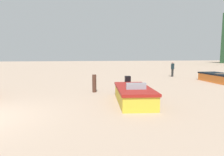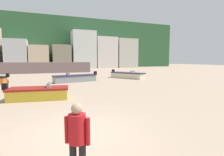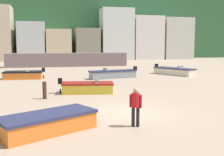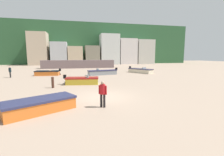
# 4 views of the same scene
# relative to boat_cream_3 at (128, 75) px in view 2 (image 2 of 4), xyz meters

# --- Properties ---
(ground_plane) EXTENTS (160.00, 160.00, 0.00)m
(ground_plane) POSITION_rel_boat_cream_3_xyz_m (-9.64, -15.49, -0.40)
(ground_plane) COLOR tan
(headland_hill) EXTENTS (90.00, 32.00, 15.74)m
(headland_hill) POSITION_rel_boat_cream_3_xyz_m (-9.64, 50.51, 7.47)
(headland_hill) COLOR #2E5A35
(headland_hill) RESTS_ON ground
(harbor_pier) EXTENTS (18.04, 2.40, 2.03)m
(harbor_pier) POSITION_rel_boat_cream_3_xyz_m (-10.78, 14.51, 0.61)
(harbor_pier) COLOR slate
(harbor_pier) RESTS_ON ground
(townhouse_left) EXTENTS (5.35, 5.85, 7.79)m
(townhouse_left) POSITION_rel_boat_cream_3_xyz_m (-17.00, 31.44, 3.50)
(townhouse_left) COLOR #BABEC2
(townhouse_left) RESTS_ON ground
(townhouse_centre_left) EXTENTS (5.08, 6.74, 6.40)m
(townhouse_centre_left) POSITION_rel_boat_cream_3_xyz_m (-11.57, 31.88, 2.80)
(townhouse_centre_left) COLOR beige
(townhouse_centre_left) RESTS_ON ground
(townhouse_centre) EXTENTS (5.04, 5.62, 6.67)m
(townhouse_centre) POSITION_rel_boat_cream_3_xyz_m (-5.59, 31.32, 2.94)
(townhouse_centre) COLOR gray
(townhouse_centre) RESTS_ON ground
(townhouse_centre_right) EXTENTS (6.79, 5.20, 10.96)m
(townhouse_centre_right) POSITION_rel_boat_cream_3_xyz_m (0.84, 31.11, 5.08)
(townhouse_centre_right) COLOR silver
(townhouse_centre_right) RESTS_ON ground
(townhouse_right) EXTENTS (6.55, 5.27, 9.47)m
(townhouse_right) POSITION_rel_boat_cream_3_xyz_m (7.77, 31.14, 4.34)
(townhouse_right) COLOR silver
(townhouse_right) RESTS_ON ground
(townhouse_far_right) EXTENTS (6.63, 6.29, 9.24)m
(townhouse_far_right) POSITION_rel_boat_cream_3_xyz_m (14.79, 31.66, 4.22)
(townhouse_far_right) COLOR beige
(townhouse_far_right) RESTS_ON ground
(boat_cream_3) EXTENTS (3.69, 4.84, 1.09)m
(boat_cream_3) POSITION_rel_boat_cream_3_xyz_m (0.00, 0.00, 0.00)
(boat_cream_3) COLOR beige
(boat_cream_3) RESTS_ON ground
(boat_grey_4) EXTENTS (5.14, 2.19, 1.11)m
(boat_grey_4) POSITION_rel_boat_cream_3_xyz_m (-7.31, -1.56, 0.01)
(boat_grey_4) COLOR gray
(boat_grey_4) RESTS_ON ground
(boat_yellow_5) EXTENTS (3.90, 2.03, 1.06)m
(boat_yellow_5) POSITION_rel_boat_cream_3_xyz_m (-10.93, -9.47, -0.02)
(boat_yellow_5) COLOR gold
(boat_yellow_5) RESTS_ON ground
(beach_walker_distant) EXTENTS (0.49, 0.47, 1.62)m
(beach_walker_distant) POSITION_rel_boat_cream_3_xyz_m (-10.06, -17.85, 0.55)
(beach_walker_distant) COLOR black
(beach_walker_distant) RESTS_ON ground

